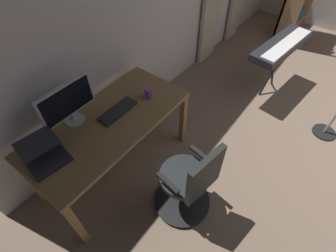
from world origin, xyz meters
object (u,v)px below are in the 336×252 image
(computer_monitor, at_px, (67,102))
(mug_tea, at_px, (148,93))
(desk, at_px, (109,127))
(computer_keyboard, at_px, (118,111))
(laptop, at_px, (45,155))
(office_chair, at_px, (189,184))
(piano_keyboard, at_px, (282,46))

(computer_monitor, bearing_deg, mug_tea, 153.21)
(computer_monitor, distance_m, mug_tea, 0.75)
(desk, bearing_deg, computer_monitor, -55.01)
(computer_monitor, relative_size, computer_keyboard, 1.32)
(computer_monitor, height_order, computer_keyboard, computer_monitor)
(laptop, bearing_deg, computer_keyboard, -177.03)
(office_chair, relative_size, computer_monitor, 1.89)
(laptop, height_order, piano_keyboard, laptop)
(office_chair, relative_size, computer_keyboard, 2.49)
(laptop, distance_m, mug_tea, 1.08)
(office_chair, bearing_deg, mug_tea, 71.76)
(desk, xyz_separation_m, piano_keyboard, (-2.32, 0.78, 0.05))
(computer_keyboard, xyz_separation_m, mug_tea, (-0.33, 0.09, 0.04))
(office_chair, height_order, computer_monitor, computer_monitor)
(desk, height_order, mug_tea, mug_tea)
(computer_monitor, bearing_deg, desk, 124.99)
(office_chair, xyz_separation_m, computer_monitor, (0.25, -1.13, 0.52))
(desk, xyz_separation_m, office_chair, (-0.07, 0.88, -0.21))
(desk, bearing_deg, laptop, -7.71)
(laptop, xyz_separation_m, mug_tea, (-1.07, 0.16, -0.00))
(office_chair, xyz_separation_m, laptop, (0.66, -0.96, 0.35))
(computer_monitor, bearing_deg, office_chair, 102.53)
(desk, xyz_separation_m, laptop, (0.59, -0.08, 0.14))
(desk, distance_m, mug_tea, 0.51)
(computer_monitor, height_order, laptop, computer_monitor)
(desk, distance_m, office_chair, 0.91)
(office_chair, relative_size, piano_keyboard, 0.87)
(laptop, relative_size, mug_tea, 3.06)
(computer_monitor, xyz_separation_m, computer_keyboard, (-0.32, 0.24, -0.21))
(computer_keyboard, bearing_deg, piano_keyboard, 159.99)
(desk, relative_size, piano_keyboard, 1.40)
(piano_keyboard, bearing_deg, computer_keyboard, -13.14)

